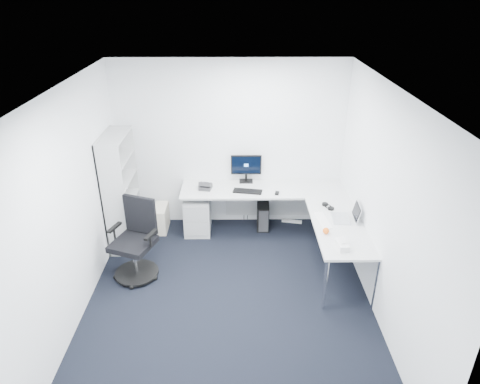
{
  "coord_description": "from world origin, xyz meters",
  "views": [
    {
      "loc": [
        0.11,
        -4.28,
        3.7
      ],
      "look_at": [
        0.15,
        1.05,
        1.05
      ],
      "focal_mm": 32.0,
      "sensor_mm": 36.0,
      "label": 1
    }
  ],
  "objects_px": {
    "monitor": "(246,168)",
    "task_chair": "(133,242)",
    "bookshelf": "(121,191)",
    "laptop": "(341,211)",
    "l_desk": "(266,221)"
  },
  "relations": [
    {
      "from": "bookshelf",
      "to": "laptop",
      "type": "bearing_deg",
      "value": -12.11
    },
    {
      "from": "l_desk",
      "to": "task_chair",
      "type": "height_order",
      "value": "task_chair"
    },
    {
      "from": "l_desk",
      "to": "bookshelf",
      "type": "height_order",
      "value": "bookshelf"
    },
    {
      "from": "bookshelf",
      "to": "l_desk",
      "type": "bearing_deg",
      "value": -1.32
    },
    {
      "from": "monitor",
      "to": "task_chair",
      "type": "bearing_deg",
      "value": -136.47
    },
    {
      "from": "l_desk",
      "to": "task_chair",
      "type": "relative_size",
      "value": 2.36
    },
    {
      "from": "task_chair",
      "to": "laptop",
      "type": "height_order",
      "value": "task_chair"
    },
    {
      "from": "bookshelf",
      "to": "monitor",
      "type": "xyz_separation_m",
      "value": [
        1.88,
        0.55,
        0.12
      ]
    },
    {
      "from": "l_desk",
      "to": "laptop",
      "type": "relative_size",
      "value": 7.71
    },
    {
      "from": "bookshelf",
      "to": "task_chair",
      "type": "relative_size",
      "value": 1.57
    },
    {
      "from": "task_chair",
      "to": "monitor",
      "type": "distance_m",
      "value": 2.16
    },
    {
      "from": "bookshelf",
      "to": "laptop",
      "type": "distance_m",
      "value": 3.22
    },
    {
      "from": "task_chair",
      "to": "laptop",
      "type": "xyz_separation_m",
      "value": [
        2.81,
        0.22,
        0.33
      ]
    },
    {
      "from": "task_chair",
      "to": "monitor",
      "type": "bearing_deg",
      "value": 63.24
    },
    {
      "from": "bookshelf",
      "to": "laptop",
      "type": "height_order",
      "value": "bookshelf"
    }
  ]
}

